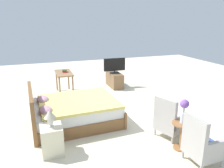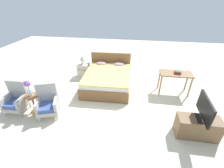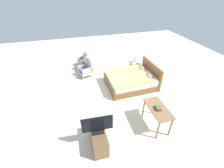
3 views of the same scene
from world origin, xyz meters
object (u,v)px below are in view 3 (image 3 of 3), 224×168
vanity_desk (158,111)px  book_stack (158,108)px  tv_flatscreen (97,125)px  side_table (86,65)px  armchair_by_window_right (86,69)px  tv_stand (98,138)px  flower_vase (85,56)px  armchair_by_window_left (84,61)px  table_lamp (135,58)px  nightstand (134,67)px  bed (132,80)px

vanity_desk → book_stack: 0.16m
tv_flatscreen → side_table: bearing=177.2°
tv_flatscreen → book_stack: (-0.17, 1.86, -0.03)m
armchair_by_window_right → book_stack: size_ratio=4.08×
tv_stand → flower_vase: bearing=177.2°
armchair_by_window_right → flower_vase: bearing=175.7°
armchair_by_window_left → table_lamp: size_ratio=2.79×
nightstand → table_lamp: (-0.00, 0.00, 0.49)m
side_table → vanity_desk: 4.50m
nightstand → armchair_by_window_left: bearing=-116.3°
tv_stand → armchair_by_window_left: bearing=177.9°
table_lamp → book_stack: bearing=-12.1°
book_stack → vanity_desk: bearing=131.1°
tv_flatscreen → bed: bearing=141.5°
side_table → tv_flatscreen: (4.36, -0.21, 0.47)m
tv_stand → tv_flatscreen: (0.00, -0.00, 0.56)m
table_lamp → side_table: bearing=-106.4°
table_lamp → armchair_by_window_left: bearing=-116.3°
bed → nightstand: size_ratio=3.80×
armchair_by_window_left → side_table: (0.50, 0.03, -0.02)m
side_table → book_stack: size_ratio=2.49×
bed → tv_flatscreen: size_ratio=2.56×
table_lamp → flower_vase: bearing=-106.4°
nightstand → bed: bearing=-28.3°
tv_stand → tv_flatscreen: size_ratio=1.17×
side_table → bed: bearing=44.2°
flower_vase → tv_stand: bearing=-2.8°
bed → flower_vase: (-1.84, -1.79, 0.56)m
armchair_by_window_left → armchair_by_window_right: same height
table_lamp → vanity_desk: bearing=-11.7°
bed → vanity_desk: bearing=-2.6°
armchair_by_window_right → tv_flatscreen: tv_flatscreen is taller
armchair_by_window_left → tv_flatscreen: tv_flatscreen is taller
armchair_by_window_left → side_table: 0.50m
book_stack → side_table: bearing=-158.5°
armchair_by_window_left → nightstand: size_ratio=1.66×
armchair_by_window_right → tv_flatscreen: (3.88, -0.18, 0.45)m
flower_vase → book_stack: size_ratio=2.12×
nightstand → book_stack: bearing=-12.1°
armchair_by_window_left → tv_stand: armchair_by_window_left is taller
armchair_by_window_left → nightstand: 2.71m
flower_vase → bed: bearing=44.2°
nightstand → table_lamp: 0.49m
armchair_by_window_left → flower_vase: bearing=3.7°
armchair_by_window_left → bed: bearing=38.0°
bed → tv_flatscreen: 3.26m
armchair_by_window_left → armchair_by_window_right: size_ratio=1.00×
armchair_by_window_right → table_lamp: (0.23, 2.43, 0.39)m
armchair_by_window_left → flower_vase: 0.69m
book_stack → tv_flatscreen: bearing=-84.9°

